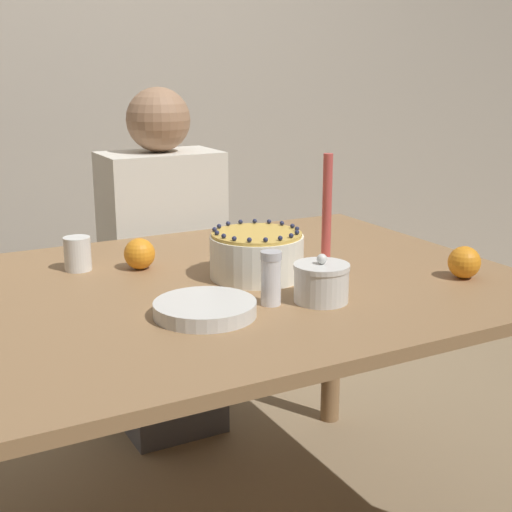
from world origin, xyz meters
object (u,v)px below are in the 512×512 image
Objects in this scene: sugar_shaker at (271,278)px; candle at (327,222)px; person_man_blue_shirt at (164,286)px; cake at (256,254)px; sugar_bowl at (321,282)px.

sugar_shaker is 0.34m from candle.
sugar_shaker is 0.10× the size of person_man_blue_shirt.
person_man_blue_shirt is (0.11, 0.96, -0.30)m from sugar_shaker.
person_man_blue_shirt is (0.03, 0.75, -0.30)m from cake.
candle is (0.20, -0.02, 0.07)m from cake.
person_man_blue_shirt reaches higher than sugar_shaker.
cake is at bearing 70.27° from sugar_shaker.
candle is 0.25× the size of person_man_blue_shirt.
cake is 0.25m from sugar_bowl.
person_man_blue_shirt is at bearing 102.42° from candle.
candle reaches higher than sugar_bowl.
candle reaches higher than cake.
candle is at bearing 102.42° from person_man_blue_shirt.
candle is at bearing -5.11° from cake.
cake is at bearing 98.53° from sugar_bowl.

